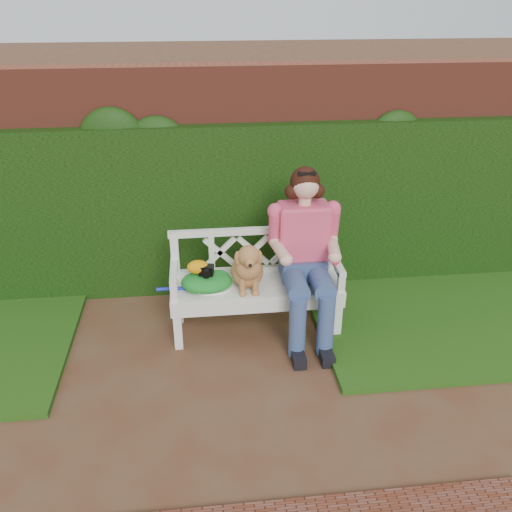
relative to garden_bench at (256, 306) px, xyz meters
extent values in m
plane|color=#552918|center=(-0.54, -0.88, -0.24)|extent=(60.00, 60.00, 0.00)
cube|color=brown|center=(-0.54, 1.02, 0.86)|extent=(10.00, 0.30, 2.20)
cube|color=#255611|center=(-0.54, 0.80, 0.61)|extent=(10.00, 0.18, 1.70)
cube|color=black|center=(1.86, 0.02, -0.21)|extent=(2.60, 2.00, 0.05)
cube|color=black|center=(-0.43, -0.06, 0.43)|extent=(0.14, 0.11, 0.08)
ellipsoid|color=orange|center=(-0.50, -0.03, 0.45)|extent=(0.21, 0.17, 0.12)
camera|label=1|loc=(-0.47, -4.14, 2.60)|focal=38.00mm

